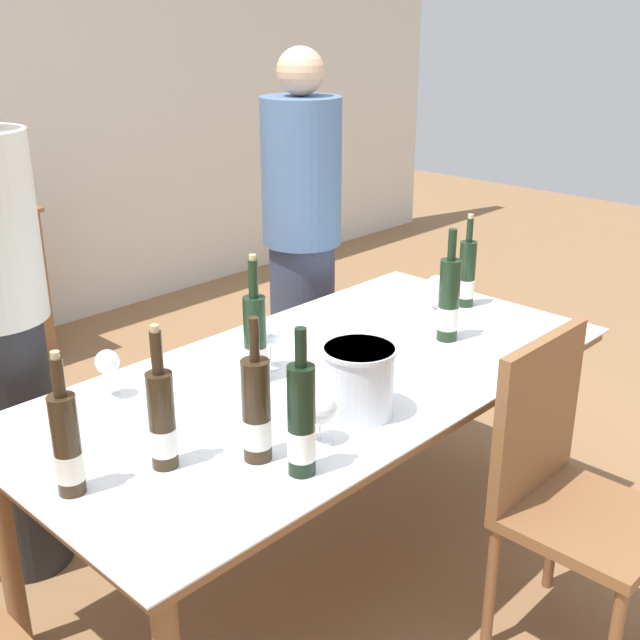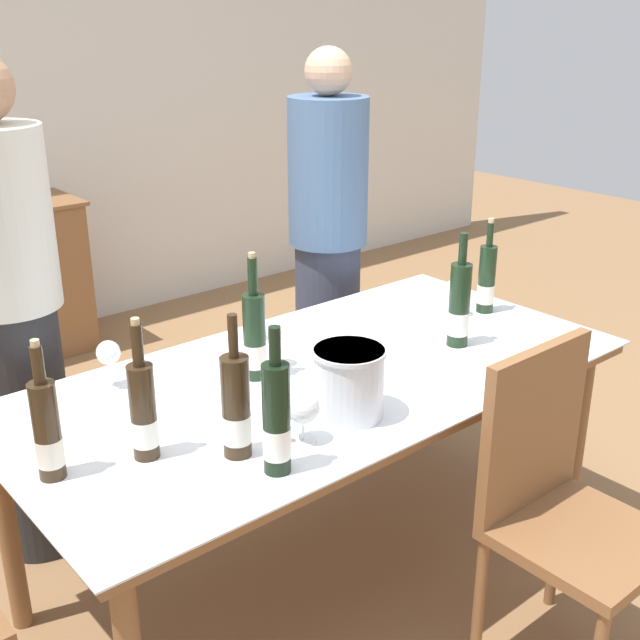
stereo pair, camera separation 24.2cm
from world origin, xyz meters
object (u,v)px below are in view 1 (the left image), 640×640
Objects in this scene: wine_glass_0 at (107,364)px; chair_near_front at (564,480)px; wine_bottle_1 at (255,340)px; person_guest_left at (302,250)px; dining_table at (320,392)px; wine_bottle_4 at (301,423)px; wine_bottle_6 at (162,421)px; wine_bottle_3 at (256,413)px; wine_glass_2 at (320,409)px; ice_bucket at (359,379)px; wine_bottle_5 at (67,446)px; wine_glass_1 at (437,287)px; wine_bottle_2 at (449,302)px; wine_bottle_0 at (467,275)px; wine_glass_3 at (270,337)px.

chair_near_front is (0.80, -1.04, -0.30)m from wine_glass_0.
person_guest_left is at bearing 37.39° from wine_bottle_1.
wine_glass_0 reaches higher than dining_table.
wine_bottle_1 is at bearing -142.61° from person_guest_left.
wine_bottle_4 is 1.01× the size of wine_bottle_6.
wine_bottle_3 is 0.57m from wine_glass_0.
wine_bottle_1 is 0.98m from chair_near_front.
wine_glass_2 is at bearing 143.22° from chair_near_front.
wine_bottle_1 is 1.05× the size of wine_bottle_3.
wine_bottle_1 is (-0.05, 0.36, 0.03)m from ice_bucket.
wine_glass_0 is (-0.54, 0.33, 0.17)m from dining_table.
wine_bottle_3 is 1.06× the size of wine_bottle_5.
wine_bottle_6 is 1.37m from wine_glass_1.
wine_bottle_1 is 1.03× the size of wine_bottle_2.
wine_glass_0 is (-0.10, 0.69, -0.03)m from wine_bottle_4.
wine_glass_0 is at bearing 156.46° from wine_bottle_2.
wine_bottle_2 reaches higher than chair_near_front.
wine_bottle_0 is at bearing 15.48° from wine_glass_2.
ice_bucket is at bearing -167.51° from wine_bottle_2.
wine_bottle_4 reaches higher than wine_glass_2.
wine_bottle_3 is 1.00× the size of wine_bottle_4.
wine_glass_1 is 0.97× the size of wine_glass_2.
dining_table is at bearing 43.69° from wine_glass_2.
wine_bottle_4 reaches higher than ice_bucket.
wine_bottle_1 reaches higher than wine_glass_2.
chair_near_front is (0.34, -0.85, -0.30)m from wine_glass_3.
wine_bottle_3 is at bearing -173.47° from wine_bottle_2.
wine_glass_1 is at bearing -87.97° from person_guest_left.
wine_bottle_3 is 2.76× the size of wine_glass_1.
wine_bottle_5 is at bearing -153.14° from person_guest_left.
ice_bucket reaches higher than wine_glass_3.
wine_bottle_6 reaches higher than wine_glass_3.
wine_bottle_1 is 2.68× the size of wine_glass_0.
wine_bottle_5 is 1.36m from chair_near_front.
wine_bottle_3 is at bearing 175.98° from ice_bucket.
wine_bottle_4 is (0.03, -0.13, 0.01)m from wine_bottle_3.
wine_bottle_2 is 0.98m from wine_bottle_3.
wine_bottle_2 is (0.67, -0.23, 0.00)m from wine_bottle_1.
wine_bottle_5 is 1.58m from wine_glass_1.
wine_bottle_3 reaches higher than wine_glass_2.
wine_bottle_5 is 2.61× the size of wine_glass_1.
wine_glass_3 is at bearing 172.36° from wine_bottle_0.
wine_bottle_2 is at bearing -13.35° from dining_table.
wine_bottle_2 is at bearing -24.70° from wine_glass_3.
wine_bottle_5 is 0.49m from wine_glass_0.
wine_bottle_0 is at bearing 1.74° from dining_table.
wine_bottle_1 is (-0.99, 0.08, 0.01)m from wine_bottle_0.
chair_near_front is (0.73, -0.48, -0.32)m from wine_bottle_3.
wine_bottle_3 is 1.51m from person_guest_left.
wine_bottle_3 reaches higher than wine_bottle_0.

